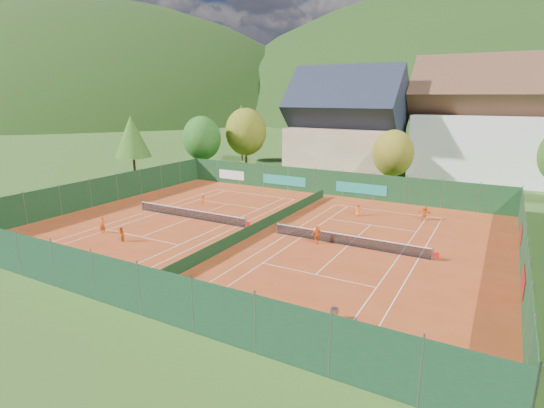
{
  "coord_description": "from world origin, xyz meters",
  "views": [
    {
      "loc": [
        18.18,
        -30.81,
        11.64
      ],
      "look_at": [
        0.0,
        2.0,
        2.0
      ],
      "focal_mm": 28.0,
      "sensor_mm": 36.0,
      "label": 1
    }
  ],
  "objects_px": {
    "player_left_near": "(102,225)",
    "player_right_far_a": "(358,210)",
    "player_right_near": "(317,235)",
    "player_left_far": "(203,201)",
    "hotel_block_a": "(492,127)",
    "ball_hopper": "(335,311)",
    "player_left_mid": "(121,235)",
    "chalet": "(346,130)",
    "player_right_far_b": "(425,213)"
  },
  "relations": [
    {
      "from": "player_left_near",
      "to": "player_right_far_a",
      "type": "height_order",
      "value": "player_left_near"
    },
    {
      "from": "player_right_near",
      "to": "player_right_far_a",
      "type": "bearing_deg",
      "value": 41.47
    },
    {
      "from": "player_left_far",
      "to": "player_right_far_a",
      "type": "distance_m",
      "value": 16.36
    },
    {
      "from": "player_right_far_a",
      "to": "hotel_block_a",
      "type": "bearing_deg",
      "value": -103.1
    },
    {
      "from": "ball_hopper",
      "to": "player_left_mid",
      "type": "height_order",
      "value": "player_left_mid"
    },
    {
      "from": "player_left_far",
      "to": "ball_hopper",
      "type": "bearing_deg",
      "value": 158.66
    },
    {
      "from": "player_left_far",
      "to": "player_right_near",
      "type": "relative_size",
      "value": 0.83
    },
    {
      "from": "player_right_near",
      "to": "player_right_far_a",
      "type": "height_order",
      "value": "player_right_near"
    },
    {
      "from": "ball_hopper",
      "to": "player_left_mid",
      "type": "xyz_separation_m",
      "value": [
        -19.67,
        3.29,
        0.09
      ]
    },
    {
      "from": "ball_hopper",
      "to": "player_left_far",
      "type": "height_order",
      "value": "player_left_far"
    },
    {
      "from": "player_left_mid",
      "to": "player_left_far",
      "type": "distance_m",
      "value": 12.48
    },
    {
      "from": "chalet",
      "to": "player_right_far_b",
      "type": "distance_m",
      "value": 25.41
    },
    {
      "from": "hotel_block_a",
      "to": "player_left_mid",
      "type": "distance_m",
      "value": 50.88
    },
    {
      "from": "hotel_block_a",
      "to": "player_left_mid",
      "type": "xyz_separation_m",
      "value": [
        -24.45,
        -44.1,
        -6.74
      ]
    },
    {
      "from": "chalet",
      "to": "player_left_far",
      "type": "relative_size",
      "value": 12.54
    },
    {
      "from": "ball_hopper",
      "to": "player_right_far_b",
      "type": "distance_m",
      "value": 21.8
    },
    {
      "from": "player_right_near",
      "to": "chalet",
      "type": "bearing_deg",
      "value": 59.2
    },
    {
      "from": "chalet",
      "to": "player_left_near",
      "type": "xyz_separation_m",
      "value": [
        -8.67,
        -37.26,
        -5.87
      ]
    },
    {
      "from": "player_right_near",
      "to": "player_right_far_b",
      "type": "xyz_separation_m",
      "value": [
        6.38,
        11.18,
        -0.06
      ]
    },
    {
      "from": "chalet",
      "to": "player_right_far_a",
      "type": "xyz_separation_m",
      "value": [
        9.0,
        -21.32,
        -5.99
      ]
    },
    {
      "from": "ball_hopper",
      "to": "player_right_near",
      "type": "relative_size",
      "value": 0.52
    },
    {
      "from": "ball_hopper",
      "to": "player_right_near",
      "type": "distance_m",
      "value": 11.97
    },
    {
      "from": "player_right_far_a",
      "to": "player_right_near",
      "type": "bearing_deg",
      "value": 94.99
    },
    {
      "from": "player_right_far_a",
      "to": "player_right_far_b",
      "type": "distance_m",
      "value": 6.28
    },
    {
      "from": "player_left_near",
      "to": "player_right_far_b",
      "type": "height_order",
      "value": "player_left_near"
    },
    {
      "from": "player_right_far_a",
      "to": "player_right_far_b",
      "type": "height_order",
      "value": "player_right_far_b"
    },
    {
      "from": "ball_hopper",
      "to": "player_right_far_a",
      "type": "relative_size",
      "value": 0.63
    },
    {
      "from": "player_right_far_a",
      "to": "player_right_far_b",
      "type": "bearing_deg",
      "value": -157.19
    },
    {
      "from": "hotel_block_a",
      "to": "player_left_mid",
      "type": "relative_size",
      "value": 16.85
    },
    {
      "from": "hotel_block_a",
      "to": "player_left_near",
      "type": "distance_m",
      "value": 51.78
    },
    {
      "from": "player_left_mid",
      "to": "player_right_near",
      "type": "bearing_deg",
      "value": 50.91
    },
    {
      "from": "player_right_near",
      "to": "player_right_far_a",
      "type": "distance_m",
      "value": 9.48
    },
    {
      "from": "ball_hopper",
      "to": "player_left_mid",
      "type": "bearing_deg",
      "value": 170.5
    },
    {
      "from": "player_left_near",
      "to": "player_left_far",
      "type": "xyz_separation_m",
      "value": [
        1.91,
        11.56,
        -0.11
      ]
    },
    {
      "from": "player_left_mid",
      "to": "player_right_far_b",
      "type": "distance_m",
      "value": 27.61
    },
    {
      "from": "player_left_mid",
      "to": "player_right_far_a",
      "type": "xyz_separation_m",
      "value": [
        14.45,
        16.79,
        -0.01
      ]
    },
    {
      "from": "chalet",
      "to": "player_right_far_a",
      "type": "relative_size",
      "value": 12.8
    },
    {
      "from": "hotel_block_a",
      "to": "player_left_mid",
      "type": "height_order",
      "value": "hotel_block_a"
    },
    {
      "from": "player_right_far_a",
      "to": "player_left_near",
      "type": "bearing_deg",
      "value": 49.05
    },
    {
      "from": "hotel_block_a",
      "to": "chalet",
      "type": "bearing_deg",
      "value": -162.47
    },
    {
      "from": "player_left_mid",
      "to": "player_right_near",
      "type": "xyz_separation_m",
      "value": [
        14.12,
        7.31,
        0.14
      ]
    },
    {
      "from": "player_left_near",
      "to": "player_right_far_a",
      "type": "relative_size",
      "value": 1.2
    },
    {
      "from": "player_left_mid",
      "to": "ball_hopper",
      "type": "bearing_deg",
      "value": 14.02
    },
    {
      "from": "player_left_mid",
      "to": "player_right_far_b",
      "type": "bearing_deg",
      "value": 65.59
    },
    {
      "from": "player_left_far",
      "to": "player_right_near",
      "type": "bearing_deg",
      "value": 177.19
    },
    {
      "from": "player_left_mid",
      "to": "player_right_far_a",
      "type": "height_order",
      "value": "player_left_mid"
    },
    {
      "from": "player_left_near",
      "to": "player_left_far",
      "type": "distance_m",
      "value": 11.72
    },
    {
      "from": "player_left_mid",
      "to": "player_left_far",
      "type": "xyz_separation_m",
      "value": [
        -1.31,
        12.41,
        0.0
      ]
    },
    {
      "from": "player_right_far_b",
      "to": "player_right_near",
      "type": "bearing_deg",
      "value": 60.16
    },
    {
      "from": "player_left_near",
      "to": "player_right_far_a",
      "type": "bearing_deg",
      "value": 13.24
    }
  ]
}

